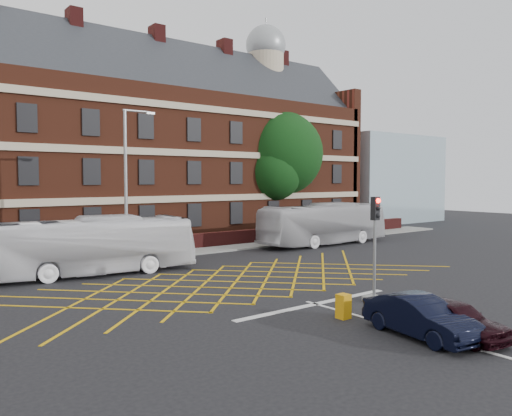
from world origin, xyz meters
TOP-DOWN VIEW (x-y plane):
  - ground at (0.00, 0.00)m, footprint 120.00×120.00m
  - victorian_building at (0.25, 22.00)m, footprint 51.00×12.17m
  - boundary_wall at (0.00, 13.00)m, footprint 56.00×0.50m
  - far_pavement at (0.00, 12.00)m, footprint 60.00×3.00m
  - glass_block at (34.00, 21.00)m, footprint 14.00×10.00m
  - box_junction_hatching at (0.00, 2.00)m, footprint 8.22×8.22m
  - stop_line at (0.00, -3.50)m, footprint 8.00×0.30m
  - centre_line at (0.00, -10.00)m, footprint 0.15×14.00m
  - bus_left at (-5.05, 8.05)m, footprint 11.19×4.00m
  - bus_right at (13.38, 9.18)m, footprint 11.33×2.68m
  - car_navy at (-0.31, -8.48)m, footprint 1.93×4.09m
  - car_maroon at (0.53, -9.17)m, footprint 1.87×3.64m
  - deciduous_tree at (15.90, 17.25)m, footprint 7.88×7.74m
  - traffic_light_near at (2.23, -4.61)m, footprint 0.70×0.70m
  - street_lamp at (-2.78, 8.33)m, footprint 2.25×1.00m
  - utility_cabinet at (-0.65, -5.56)m, footprint 0.42×0.42m

SIDE VIEW (x-z plane):
  - ground at x=0.00m, z-range 0.00..0.00m
  - box_junction_hatching at x=0.00m, z-range 0.00..0.02m
  - stop_line at x=0.00m, z-range 0.00..0.02m
  - centre_line at x=0.00m, z-range 0.00..0.02m
  - far_pavement at x=0.00m, z-range 0.00..0.12m
  - utility_cabinet at x=-0.65m, z-range 0.00..0.87m
  - boundary_wall at x=0.00m, z-range 0.00..1.10m
  - car_maroon at x=0.53m, z-range 0.00..1.19m
  - car_navy at x=-0.31m, z-range 0.00..1.29m
  - bus_left at x=-5.05m, z-range 0.00..3.05m
  - bus_right at x=13.38m, z-range 0.00..3.15m
  - traffic_light_near at x=2.23m, z-range -0.37..3.90m
  - street_lamp at x=-2.78m, z-range -1.38..7.40m
  - glass_block at x=34.00m, z-range 0.00..10.00m
  - deciduous_tree at x=15.90m, z-range 1.19..12.40m
  - victorian_building at x=0.25m, z-range -2.36..18.04m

